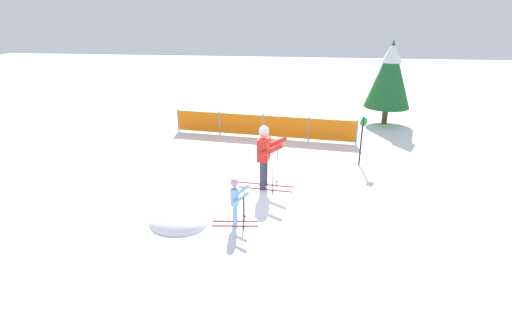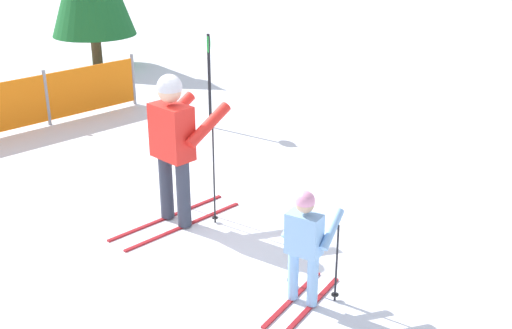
# 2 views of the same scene
# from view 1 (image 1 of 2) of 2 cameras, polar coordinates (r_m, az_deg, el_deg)

# --- Properties ---
(ground_plane) EXTENTS (60.00, 60.00, 0.00)m
(ground_plane) POSITION_cam_1_polar(r_m,az_deg,el_deg) (11.03, 0.36, -3.04)
(ground_plane) COLOR white
(skier_adult) EXTENTS (1.67, 0.79, 1.74)m
(skier_adult) POSITION_cam_1_polar(r_m,az_deg,el_deg) (10.56, 1.28, 1.92)
(skier_adult) COLOR maroon
(skier_adult) RESTS_ON ground_plane
(skier_child) EXTENTS (1.07, 0.54, 1.12)m
(skier_child) POSITION_cam_1_polar(r_m,az_deg,el_deg) (8.89, -2.93, -4.79)
(skier_child) COLOR maroon
(skier_child) RESTS_ON ground_plane
(safety_fence) EXTENTS (6.84, 0.82, 0.93)m
(safety_fence) POSITION_cam_1_polar(r_m,az_deg,el_deg) (14.94, 1.02, 5.56)
(safety_fence) COLOR gray
(safety_fence) RESTS_ON ground_plane
(conifer_far) EXTENTS (1.84, 1.84, 3.42)m
(conifer_far) POSITION_cam_1_polar(r_m,az_deg,el_deg) (17.33, 18.60, 12.29)
(conifer_far) COLOR #4C3823
(conifer_far) RESTS_ON ground_plane
(trail_marker) EXTENTS (0.24, 0.18, 1.53)m
(trail_marker) POSITION_cam_1_polar(r_m,az_deg,el_deg) (12.58, 14.89, 3.99)
(trail_marker) COLOR black
(trail_marker) RESTS_ON ground_plane
(snow_mound) EXTENTS (1.36, 1.15, 0.54)m
(snow_mound) POSITION_cam_1_polar(r_m,az_deg,el_deg) (9.37, -10.91, -8.24)
(snow_mound) COLOR white
(snow_mound) RESTS_ON ground_plane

